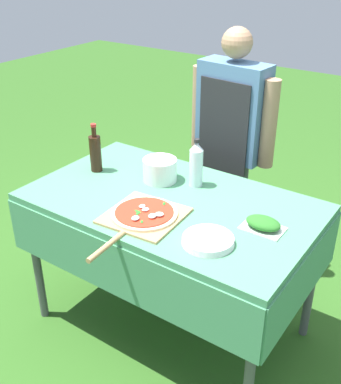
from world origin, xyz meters
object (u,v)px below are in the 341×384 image
at_px(mixing_tub, 160,170).
at_px(plate_stack, 208,240).
at_px(prep_table, 171,215).
at_px(pizza_on_peel, 143,216).
at_px(person_cook, 231,135).
at_px(water_bottle, 196,164).
at_px(herb_container, 263,224).
at_px(oil_bottle, 95,152).

distance_m(mixing_tub, plate_stack, 0.63).
xyz_separation_m(prep_table, pizza_on_peel, (-0.00, -0.22, 0.10)).
xyz_separation_m(person_cook, pizza_on_peel, (0.06, -0.95, -0.07)).
distance_m(person_cook, water_bottle, 0.54).
distance_m(person_cook, plate_stack, 1.04).
height_order(pizza_on_peel, water_bottle, water_bottle).
bearing_deg(pizza_on_peel, mixing_tub, 110.20).
distance_m(pizza_on_peel, plate_stack, 0.35).
distance_m(prep_table, herb_container, 0.50).
xyz_separation_m(prep_table, plate_stack, (0.35, -0.22, 0.10)).
xyz_separation_m(prep_table, mixing_tub, (-0.17, 0.14, 0.15)).
bearing_deg(pizza_on_peel, water_bottle, 82.72).
xyz_separation_m(pizza_on_peel, herb_container, (0.49, 0.23, 0.01)).
height_order(water_bottle, plate_stack, water_bottle).
distance_m(person_cook, mixing_tub, 0.60).
relative_size(pizza_on_peel, oil_bottle, 2.17).
distance_m(person_cook, pizza_on_peel, 0.95).
height_order(mixing_tub, plate_stack, mixing_tub).
bearing_deg(mixing_tub, oil_bottle, -164.32).
height_order(oil_bottle, mixing_tub, oil_bottle).
distance_m(pizza_on_peel, oil_bottle, 0.59).
distance_m(prep_table, pizza_on_peel, 0.24).
bearing_deg(pizza_on_peel, prep_table, 84.83).
bearing_deg(plate_stack, person_cook, 113.39).
bearing_deg(herb_container, oil_bottle, 178.47).
bearing_deg(person_cook, plate_stack, 118.03).
relative_size(prep_table, water_bottle, 5.57).
bearing_deg(plate_stack, water_bottle, 127.73).
bearing_deg(herb_container, water_bottle, 158.13).
bearing_deg(person_cook, herb_container, 132.25).
height_order(person_cook, pizza_on_peel, person_cook).
distance_m(person_cook, oil_bottle, 0.83).
xyz_separation_m(prep_table, herb_container, (0.49, 0.01, 0.11)).
xyz_separation_m(water_bottle, mixing_tub, (-0.18, -0.06, -0.06)).
bearing_deg(mixing_tub, person_cook, 80.43).
bearing_deg(person_cook, mixing_tub, 85.07).
relative_size(pizza_on_peel, plate_stack, 2.63).
height_order(person_cook, mixing_tub, person_cook).
height_order(pizza_on_peel, plate_stack, pizza_on_peel).
height_order(person_cook, water_bottle, person_cook).
bearing_deg(pizza_on_peel, oil_bottle, 149.49).
bearing_deg(herb_container, pizza_on_peel, -154.88).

